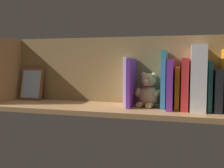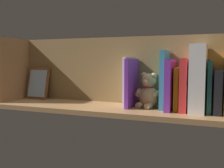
# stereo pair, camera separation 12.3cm
# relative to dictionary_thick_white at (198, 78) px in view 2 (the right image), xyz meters

# --- Properties ---
(ground_plane) EXTENTS (1.18, 0.29, 0.02)m
(ground_plane) POSITION_rel_dictionary_thick_white_xyz_m (0.38, 0.02, -0.15)
(ground_plane) COLOR #A87A4C
(shelf_back_panel) EXTENTS (1.18, 0.02, 0.33)m
(shelf_back_panel) POSITION_rel_dictionary_thick_white_xyz_m (0.38, -0.10, 0.03)
(shelf_back_panel) COLOR olive
(shelf_back_panel) RESTS_ON ground_plane
(shelf_side_divider) EXTENTS (0.02, 0.23, 0.33)m
(shelf_side_divider) POSITION_rel_dictionary_thick_white_xyz_m (0.94, 0.02, 0.03)
(shelf_side_divider) COLOR #A87A4C
(shelf_side_divider) RESTS_ON ground_plane
(book_2) EXTENTS (0.03, 0.18, 0.17)m
(book_2) POSITION_rel_dictionary_thick_white_xyz_m (-0.08, -0.01, -0.05)
(book_2) COLOR black
(book_2) RESTS_ON ground_plane
(book_3) EXTENTS (0.02, 0.16, 0.21)m
(book_3) POSITION_rel_dictionary_thick_white_xyz_m (-0.05, -0.01, -0.03)
(book_3) COLOR teal
(book_3) RESTS_ON ground_plane
(dictionary_thick_white) EXTENTS (0.06, 0.18, 0.28)m
(dictionary_thick_white) POSITION_rel_dictionary_thick_white_xyz_m (0.00, 0.00, 0.00)
(dictionary_thick_white) COLOR white
(dictionary_thick_white) RESTS_ON ground_plane
(book_4) EXTENTS (0.03, 0.17, 0.22)m
(book_4) POSITION_rel_dictionary_thick_white_xyz_m (0.05, -0.01, -0.03)
(book_4) COLOR red
(book_4) RESTS_ON ground_plane
(book_5) EXTENTS (0.02, 0.14, 0.18)m
(book_5) POSITION_rel_dictionary_thick_white_xyz_m (0.08, -0.02, -0.05)
(book_5) COLOR yellow
(book_5) RESTS_ON ground_plane
(book_6) EXTENTS (0.03, 0.18, 0.22)m
(book_6) POSITION_rel_dictionary_thick_white_xyz_m (0.11, -0.00, -0.03)
(book_6) COLOR purple
(book_6) RESTS_ON ground_plane
(book_7) EXTENTS (0.02, 0.14, 0.26)m
(book_7) POSITION_rel_dictionary_thick_white_xyz_m (0.14, -0.02, -0.01)
(book_7) COLOR teal
(book_7) RESTS_ON ground_plane
(teddy_bear) EXTENTS (0.12, 0.12, 0.16)m
(teddy_bear) POSITION_rel_dictionary_thick_white_xyz_m (0.21, -0.02, -0.07)
(teddy_bear) COLOR tan
(teddy_bear) RESTS_ON ground_plane
(book_8) EXTENTS (0.02, 0.17, 0.22)m
(book_8) POSITION_rel_dictionary_thick_white_xyz_m (0.29, -0.01, -0.03)
(book_8) COLOR purple
(book_8) RESTS_ON ground_plane
(book_9) EXTENTS (0.02, 0.13, 0.23)m
(book_9) POSITION_rel_dictionary_thick_white_xyz_m (0.31, -0.03, -0.02)
(book_9) COLOR silver
(book_9) RESTS_ON ground_plane
(picture_frame_leaning) EXTENTS (0.13, 0.05, 0.17)m
(picture_frame_leaning) POSITION_rel_dictionary_thick_white_xyz_m (0.85, -0.06, -0.05)
(picture_frame_leaning) COLOR brown
(picture_frame_leaning) RESTS_ON ground_plane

